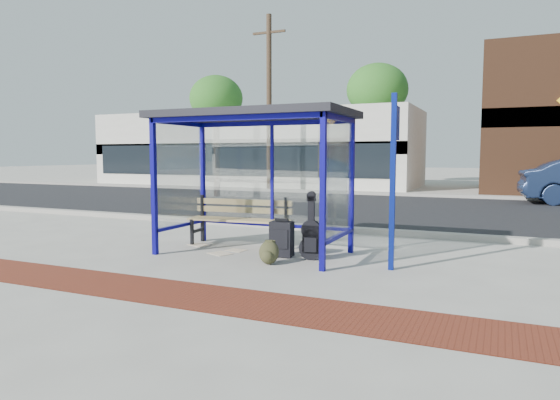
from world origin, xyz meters
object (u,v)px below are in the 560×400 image
at_px(backpack, 269,253).
at_px(guitar_bag, 311,236).
at_px(suitcase, 282,239).
at_px(bench, 240,218).

bearing_deg(backpack, guitar_bag, 37.79).
xyz_separation_m(suitcase, backpack, (0.04, -0.60, -0.12)).
height_order(bench, guitar_bag, guitar_bag).
xyz_separation_m(bench, suitcase, (1.16, -0.68, -0.22)).
bearing_deg(backpack, bench, 120.85).
relative_size(suitcase, backpack, 1.72).
relative_size(guitar_bag, backpack, 2.79).
height_order(guitar_bag, backpack, guitar_bag).
relative_size(bench, suitcase, 3.06).
bearing_deg(bench, guitar_bag, -27.63).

